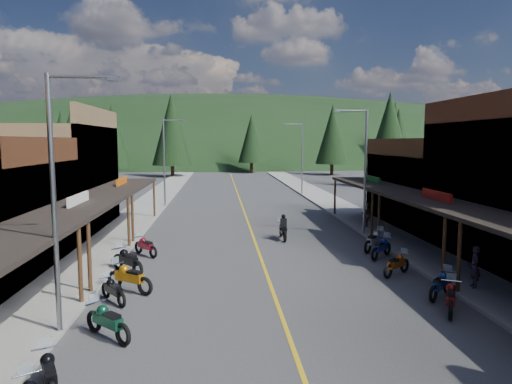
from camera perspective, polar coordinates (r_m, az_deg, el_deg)
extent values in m
plane|color=#38383A|center=(21.07, 1.32, -10.22)|extent=(220.00, 220.00, 0.00)
cube|color=gold|center=(40.58, -1.61, -2.14)|extent=(0.15, 90.00, 0.01)
cube|color=gray|center=(41.05, -13.83, -2.13)|extent=(3.40, 94.00, 0.15)
cube|color=gray|center=(41.93, 10.36, -1.87)|extent=(3.40, 94.00, 0.15)
cylinder|color=#472D19|center=(18.01, -21.14, -8.58)|extent=(0.16, 0.16, 3.00)
cube|color=#3F2111|center=(23.40, -24.70, -1.37)|extent=(0.30, 9.00, 6.20)
cube|color=black|center=(22.95, -21.29, -1.61)|extent=(3.20, 9.00, 0.18)
cylinder|color=#472D19|center=(19.13, -20.12, -7.67)|extent=(0.16, 0.16, 3.00)
cylinder|color=#472D19|center=(26.56, -15.65, -3.65)|extent=(0.16, 0.16, 3.00)
cube|color=silver|center=(22.93, -21.31, -1.11)|extent=(0.12, 3.00, 0.70)
cube|color=brown|center=(33.65, -25.32, 1.48)|extent=(8.00, 10.20, 7.00)
cube|color=brown|center=(32.45, -19.00, 2.65)|extent=(0.30, 10.20, 8.20)
cube|color=black|center=(32.20, -16.43, 0.75)|extent=(3.20, 10.20, 0.18)
cylinder|color=#472D19|center=(27.73, -15.18, -3.22)|extent=(0.16, 0.16, 3.00)
cylinder|color=#472D19|center=(36.52, -12.61, -0.88)|extent=(0.16, 0.16, 3.00)
cube|color=#CC590C|center=(32.19, -16.44, 1.10)|extent=(0.12, 3.00, 0.70)
cylinder|color=#472D19|center=(19.62, 24.05, -7.49)|extent=(0.16, 0.16, 3.00)
cube|color=#562B19|center=(25.06, 24.67, 1.41)|extent=(0.30, 9.00, 8.20)
cube|color=black|center=(24.50, 21.59, -1.14)|extent=(3.20, 9.00, 0.18)
cylinder|color=#472D19|center=(20.65, 22.45, -6.74)|extent=(0.16, 0.16, 3.00)
cylinder|color=#472D19|center=(27.68, 15.10, -3.23)|extent=(0.16, 0.16, 3.00)
cube|color=#B2140F|center=(24.47, 21.61, -0.68)|extent=(0.12, 3.00, 0.70)
cube|color=#4C2D16|center=(35.44, 22.42, 0.20)|extent=(8.00, 10.20, 5.00)
cube|color=#4C2D16|center=(33.81, 16.64, 1.16)|extent=(0.30, 10.20, 6.20)
cube|color=black|center=(33.32, 14.31, 0.99)|extent=(3.20, 10.20, 0.18)
cylinder|color=#472D19|center=(28.80, 14.30, -2.84)|extent=(0.16, 0.16, 3.00)
cylinder|color=#472D19|center=(37.34, 9.84, -0.66)|extent=(0.16, 0.16, 3.00)
cube|color=#14591E|center=(33.31, 14.32, 1.33)|extent=(0.12, 3.00, 0.70)
cylinder|color=gray|center=(15.07, -23.95, -1.86)|extent=(0.16, 0.16, 8.00)
cylinder|color=gray|center=(14.75, -20.88, 13.30)|extent=(2.00, 0.10, 0.10)
cube|color=gray|center=(14.53, -17.37, 13.34)|extent=(0.35, 0.18, 0.12)
cylinder|color=gray|center=(42.42, -11.41, 3.53)|extent=(0.16, 0.16, 8.00)
cylinder|color=gray|center=(42.31, -10.16, 8.83)|extent=(2.00, 0.10, 0.10)
cube|color=gray|center=(42.23, -8.93, 8.79)|extent=(0.35, 0.18, 0.12)
cylinder|color=gray|center=(29.62, 13.50, 2.30)|extent=(0.16, 0.16, 8.00)
cylinder|color=gray|center=(29.31, 11.82, 9.93)|extent=(2.00, 0.10, 0.10)
cube|color=gray|center=(29.07, 10.09, 9.90)|extent=(0.35, 0.18, 0.12)
cylinder|color=gray|center=(50.96, 5.80, 4.08)|extent=(0.16, 0.16, 8.00)
cylinder|color=gray|center=(50.78, 4.72, 8.49)|extent=(2.00, 0.10, 0.10)
cube|color=gray|center=(50.64, 3.71, 8.44)|extent=(0.35, 0.18, 0.12)
ellipsoid|color=black|center=(155.21, -3.86, 4.14)|extent=(310.00, 140.00, 60.00)
cylinder|color=black|center=(90.54, -29.39, 2.38)|extent=(0.60, 0.60, 2.00)
cylinder|color=black|center=(92.84, -18.29, 2.96)|extent=(0.60, 0.60, 2.00)
cone|color=black|center=(92.71, -18.42, 6.82)|extent=(5.88, 5.88, 10.50)
cylinder|color=black|center=(78.64, -10.39, 2.62)|extent=(0.60, 0.60, 2.00)
cone|color=black|center=(78.50, -10.50, 7.72)|extent=(6.72, 6.72, 12.00)
cylinder|color=black|center=(86.44, -0.57, 3.05)|extent=(0.60, 0.60, 2.00)
cone|color=black|center=(86.30, -0.58, 6.70)|extent=(5.04, 5.04, 9.00)
cylinder|color=black|center=(82.72, 9.46, 2.82)|extent=(0.60, 0.60, 2.00)
cone|color=black|center=(82.57, 9.54, 7.15)|extent=(5.88, 5.88, 10.50)
cylinder|color=black|center=(99.03, 16.79, 3.21)|extent=(0.60, 0.60, 2.00)
cone|color=black|center=(98.92, 16.92, 7.26)|extent=(6.72, 6.72, 12.00)
cylinder|color=black|center=(97.00, 25.14, 2.81)|extent=(0.60, 0.60, 2.00)
cone|color=black|center=(96.87, 25.30, 6.06)|extent=(5.04, 5.04, 9.00)
cylinder|color=black|center=(100.75, -21.92, 3.07)|extent=(0.60, 0.60, 2.00)
cone|color=black|center=(100.63, -22.07, 6.62)|extent=(5.88, 5.88, 10.50)
cylinder|color=black|center=(63.48, -22.88, 1.35)|extent=(0.60, 0.60, 2.00)
cone|color=black|center=(63.29, -23.08, 5.86)|extent=(4.48, 4.48, 8.00)
cylinder|color=black|center=(70.30, 17.19, 2.00)|extent=(0.60, 0.60, 2.00)
cone|color=black|center=(70.12, 17.34, 6.41)|extent=(4.93, 4.93, 8.80)
cylinder|color=black|center=(72.03, -17.38, 2.10)|extent=(0.60, 0.60, 2.00)
cone|color=black|center=(71.86, -17.53, 6.71)|extent=(5.38, 5.38, 9.60)
cylinder|color=black|center=(62.34, 16.16, 1.51)|extent=(0.60, 0.60, 2.00)
cone|color=black|center=(62.15, 16.34, 7.22)|extent=(5.82, 5.82, 10.40)
imported|color=#2C2030|center=(20.51, 25.65, -8.42)|extent=(0.52, 0.69, 1.70)
imported|color=#4B3B2F|center=(32.31, 13.75, -2.70)|extent=(0.87, 0.52, 1.74)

